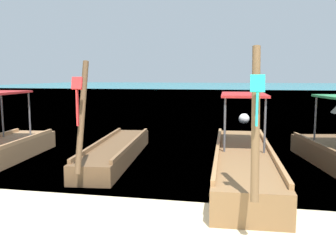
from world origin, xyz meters
The scene contains 5 objects.
ground centered at (0.00, 0.00, 0.00)m, with size 120.00×120.00×0.00m, color beige.
sea_water centered at (0.00, 62.21, 0.00)m, with size 120.00×120.00×0.00m, color #147A89.
longtail_boat_red_ribbon centered at (-1.71, 5.27, 0.26)m, with size 1.57×6.04×2.67m.
longtail_boat_turquoise_ribbon centered at (1.80, 4.38, 0.35)m, with size 1.60×7.06×2.80m.
mooring_buoy_near centered at (1.79, 14.08, 0.26)m, with size 0.52×0.52×0.52m.
Camera 1 is at (1.79, -4.53, 2.36)m, focal length 40.05 mm.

